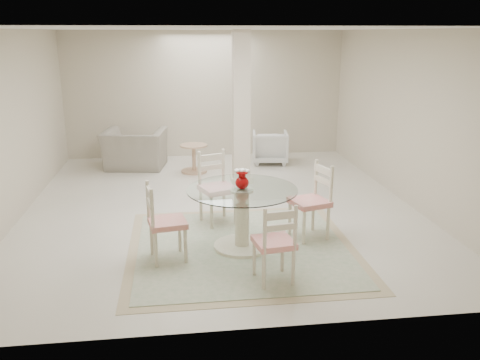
{
  "coord_description": "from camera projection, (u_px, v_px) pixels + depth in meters",
  "views": [
    {
      "loc": [
        -0.66,
        -7.59,
        2.65
      ],
      "look_at": [
        0.12,
        -1.47,
        0.85
      ],
      "focal_mm": 38.0,
      "sensor_mm": 36.0,
      "label": 1
    }
  ],
  "objects": [
    {
      "name": "dining_table",
      "position": [
        242.0,
        219.0,
        6.36
      ],
      "size": [
        1.37,
        1.37,
        0.79
      ],
      "rotation": [
        0.0,
        0.0,
        0.24
      ],
      "color": "#F5EDC9",
      "rests_on": "ground"
    },
    {
      "name": "armchair_white",
      "position": [
        270.0,
        147.0,
        10.63
      ],
      "size": [
        0.81,
        0.83,
        0.67
      ],
      "primitive_type": "imported",
      "rotation": [
        0.0,
        0.0,
        3.01
      ],
      "color": "white",
      "rests_on": "ground"
    },
    {
      "name": "ground",
      "position": [
        220.0,
        206.0,
        8.05
      ],
      "size": [
        7.0,
        7.0,
        0.0
      ],
      "primitive_type": "plane",
      "color": "white",
      "rests_on": "ground"
    },
    {
      "name": "area_rug",
      "position": [
        242.0,
        248.0,
        6.48
      ],
      "size": [
        2.87,
        2.87,
        0.02
      ],
      "color": "tan",
      "rests_on": "ground"
    },
    {
      "name": "column",
      "position": [
        241.0,
        109.0,
        8.98
      ],
      "size": [
        0.3,
        0.3,
        2.7
      ],
      "primitive_type": "cube",
      "color": "beige",
      "rests_on": "ground"
    },
    {
      "name": "red_vase",
      "position": [
        242.0,
        179.0,
        6.22
      ],
      "size": [
        0.2,
        0.17,
        0.26
      ],
      "color": "#A40506",
      "rests_on": "dining_table"
    },
    {
      "name": "side_table",
      "position": [
        194.0,
        159.0,
        9.94
      ],
      "size": [
        0.53,
        0.53,
        0.55
      ],
      "color": "tan",
      "rests_on": "ground"
    },
    {
      "name": "dining_chair_south",
      "position": [
        276.0,
        238.0,
        5.41
      ],
      "size": [
        0.47,
        0.47,
        1.02
      ],
      "rotation": [
        0.0,
        0.0,
        3.29
      ],
      "color": "beige",
      "rests_on": "ground"
    },
    {
      "name": "room_shell",
      "position": [
        219.0,
        88.0,
        7.53
      ],
      "size": [
        6.02,
        7.02,
        2.71
      ],
      "color": "beige",
      "rests_on": "ground"
    },
    {
      "name": "dining_chair_west",
      "position": [
        161.0,
        217.0,
        5.97
      ],
      "size": [
        0.5,
        0.5,
        1.06
      ],
      "rotation": [
        0.0,
        0.0,
        1.75
      ],
      "color": "beige",
      "rests_on": "ground"
    },
    {
      "name": "dining_chair_east",
      "position": [
        314.0,
        195.0,
        6.67
      ],
      "size": [
        0.56,
        0.56,
        1.12
      ],
      "rotation": [
        0.0,
        0.0,
        -1.28
      ],
      "color": "#F7ECCB",
      "rests_on": "ground"
    },
    {
      "name": "recliner_taupe",
      "position": [
        135.0,
        149.0,
        10.22
      ],
      "size": [
        1.34,
        1.22,
        0.77
      ],
      "primitive_type": "imported",
      "rotation": [
        0.0,
        0.0,
        2.98
      ],
      "color": "gray",
      "rests_on": "ground"
    },
    {
      "name": "dining_chair_north",
      "position": [
        215.0,
        182.0,
        7.22
      ],
      "size": [
        0.58,
        0.58,
        1.14
      ],
      "rotation": [
        0.0,
        0.0,
        0.35
      ],
      "color": "beige",
      "rests_on": "ground"
    }
  ]
}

